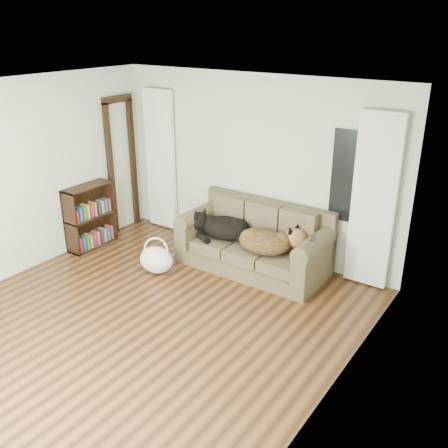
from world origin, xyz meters
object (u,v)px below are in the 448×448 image
Objects in this scene: dog_shepherd at (268,243)px; sofa at (253,238)px; tote_bag at (157,261)px; dog_black_lab at (223,229)px; bookshelf at (90,216)px.

sofa is at bearing -22.74° from dog_shepherd.
tote_bag is at bearing -140.27° from sofa.
dog_black_lab is 1.47× the size of tote_bag.
tote_bag is 0.51× the size of bookshelf.
bookshelf is (-1.93, -0.75, 0.02)m from dog_black_lab.
sofa is at bearing 0.77° from dog_black_lab.
bookshelf is (-1.40, 0.09, 0.34)m from tote_bag.
bookshelf reaches higher than tote_bag.
dog_black_lab is 2.07m from bookshelf.
dog_black_lab is 0.79m from dog_shepherd.
dog_shepherd is (0.28, -0.08, 0.04)m from sofa.
bookshelf is (-2.71, -0.69, 0.01)m from dog_shepherd.
bookshelf is (-2.43, -0.77, 0.05)m from sofa.
dog_black_lab is 1.05m from tote_bag.
bookshelf reaches higher than dog_black_lab.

